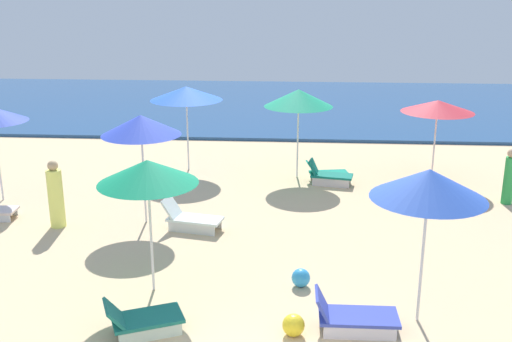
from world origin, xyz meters
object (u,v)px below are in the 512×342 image
object	(u,v)px
umbrella_3	(429,184)
umbrella_8	(299,98)
beachgoer_0	(509,177)
beachgoer_1	(56,196)
lounge_chair_8_0	(329,175)
lounge_chair_3_0	(353,316)
umbrella_6	(186,93)
lounge_chair_0_0	(191,219)
umbrella_7	(148,172)
beach_ball_1	(293,325)
umbrella_4	(438,106)
beach_ball_0	(301,278)
lounge_chair_8_1	(326,174)
umbrella_0	(141,125)
lounge_chair_7_0	(142,319)

from	to	relation	value
umbrella_3	umbrella_8	xyz separation A→B (m)	(-2.15, 8.27, -0.07)
beachgoer_0	beachgoer_1	distance (m)	11.70
umbrella_3	umbrella_8	size ratio (longest dim) A/B	1.02
lounge_chair_8_0	beachgoer_0	size ratio (longest dim) A/B	0.89
lounge_chair_3_0	umbrella_6	world-z (taller)	umbrella_6
umbrella_8	lounge_chair_0_0	bearing A→B (deg)	-119.66
umbrella_7	beach_ball_1	size ratio (longest dim) A/B	6.85
umbrella_3	umbrella_6	world-z (taller)	umbrella_3
umbrella_4	umbrella_6	world-z (taller)	umbrella_6
lounge_chair_3_0	umbrella_6	bearing A→B (deg)	25.32
umbrella_8	beachgoer_1	world-z (taller)	umbrella_8
umbrella_4	beach_ball_0	world-z (taller)	umbrella_4
lounge_chair_8_0	beachgoer_0	distance (m)	4.93
lounge_chair_8_1	umbrella_8	bearing A→B (deg)	53.70
lounge_chair_8_0	lounge_chair_8_1	size ratio (longest dim) A/B	1.02
umbrella_6	lounge_chair_8_1	world-z (taller)	umbrella_6
beach_ball_1	umbrella_7	bearing A→B (deg)	152.30
lounge_chair_8_0	beach_ball_1	world-z (taller)	lounge_chair_8_0
lounge_chair_0_0	umbrella_6	world-z (taller)	umbrella_6
umbrella_4	umbrella_8	size ratio (longest dim) A/B	0.90
umbrella_4	beachgoer_1	distance (m)	10.95
umbrella_8	lounge_chair_8_0	distance (m)	2.47
lounge_chair_3_0	beachgoer_1	size ratio (longest dim) A/B	0.85
umbrella_6	beachgoer_0	distance (m)	9.63
umbrella_0	lounge_chair_0_0	distance (m)	2.52
umbrella_6	umbrella_7	xyz separation A→B (m)	(0.75, -8.02, -0.08)
lounge_chair_8_1	beach_ball_1	size ratio (longest dim) A/B	3.51
lounge_chair_7_0	lounge_chair_8_0	size ratio (longest dim) A/B	1.05
umbrella_6	beach_ball_1	bearing A→B (deg)	-69.89
umbrella_0	lounge_chair_8_1	world-z (taller)	umbrella_0
beachgoer_1	beach_ball_0	distance (m)	6.51
beachgoer_1	beach_ball_1	world-z (taller)	beachgoer_1
lounge_chair_7_0	lounge_chair_8_1	xyz separation A→B (m)	(3.43, 8.59, -0.02)
umbrella_0	beach_ball_0	distance (m)	5.45
umbrella_0	beach_ball_1	xyz separation A→B (m)	(3.71, -4.88, -2.27)
umbrella_3	beachgoer_1	xyz separation A→B (m)	(-7.94, 3.79, -1.73)
lounge_chair_3_0	beach_ball_1	world-z (taller)	lounge_chair_3_0
lounge_chair_8_0	beachgoer_0	bearing A→B (deg)	-95.33
lounge_chair_7_0	umbrella_4	bearing A→B (deg)	-60.08
lounge_chair_3_0	lounge_chair_8_1	xyz separation A→B (m)	(-0.11, 8.26, -0.02)
umbrella_4	umbrella_3	bearing A→B (deg)	-103.15
beachgoer_0	umbrella_3	bearing A→B (deg)	-169.60
lounge_chair_8_1	beachgoer_0	bearing A→B (deg)	-118.96
lounge_chair_0_0	umbrella_4	world-z (taller)	umbrella_4
umbrella_0	beach_ball_1	size ratio (longest dim) A/B	7.12
umbrella_8	beach_ball_1	size ratio (longest dim) A/B	7.12
umbrella_0	umbrella_7	size ratio (longest dim) A/B	1.04
lounge_chair_0_0	umbrella_4	distance (m)	8.21
umbrella_7	umbrella_3	bearing A→B (deg)	-9.08
lounge_chair_3_0	beach_ball_0	bearing A→B (deg)	29.28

